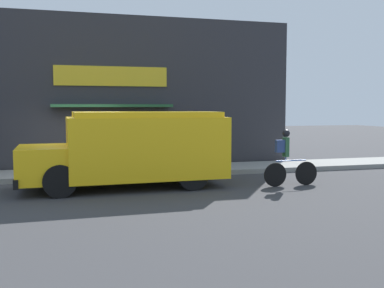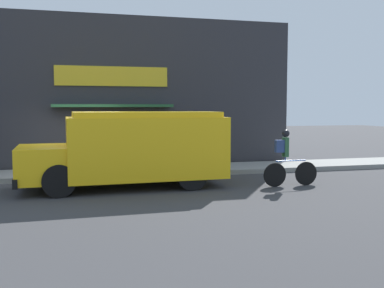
% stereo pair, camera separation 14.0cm
% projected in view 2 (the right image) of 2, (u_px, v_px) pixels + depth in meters
% --- Properties ---
extents(ground_plane, '(70.00, 70.00, 0.00)m').
position_uv_depth(ground_plane, '(81.00, 181.00, 14.00)').
color(ground_plane, '#38383A').
extents(sidewalk, '(28.00, 2.02, 0.17)m').
position_uv_depth(sidewalk, '(80.00, 174.00, 14.96)').
color(sidewalk, gray).
rests_on(sidewalk, ground_plane).
extents(storefront, '(16.13, 0.84, 5.60)m').
position_uv_depth(storefront, '(79.00, 93.00, 15.89)').
color(storefront, '#2D2D33').
rests_on(storefront, ground_plane).
extents(school_bus, '(5.77, 2.68, 2.17)m').
position_uv_depth(school_bus, '(133.00, 148.00, 12.82)').
color(school_bus, yellow).
rests_on(school_bus, ground_plane).
extents(cyclist, '(1.71, 0.22, 1.65)m').
position_uv_depth(cyclist, '(287.00, 159.00, 13.01)').
color(cyclist, black).
rests_on(cyclist, ground_plane).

